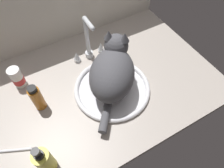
# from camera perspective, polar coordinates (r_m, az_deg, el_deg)

# --- Properties ---
(countertop) EXTENTS (1.08, 0.71, 0.03)m
(countertop) POSITION_cam_1_polar(r_m,az_deg,el_deg) (0.92, -4.31, -0.64)
(countertop) COLOR #ADA399
(countertop) RESTS_ON ground
(backsplash_wall) EXTENTS (1.08, 0.02, 0.43)m
(backsplash_wall) POSITION_cam_1_polar(r_m,az_deg,el_deg) (1.04, -14.80, 20.59)
(backsplash_wall) COLOR silver
(backsplash_wall) RESTS_ON ground
(sink_basin) EXTENTS (0.33, 0.33, 0.02)m
(sink_basin) POSITION_cam_1_polar(r_m,az_deg,el_deg) (0.88, -0.00, -1.18)
(sink_basin) COLOR white
(sink_basin) RESTS_ON countertop
(faucet) EXTENTS (0.16, 0.10, 0.23)m
(faucet) POSITION_cam_1_polar(r_m,az_deg,el_deg) (0.95, -6.75, 11.33)
(faucet) COLOR silver
(faucet) RESTS_ON countertop
(cat) EXTENTS (0.30, 0.34, 0.22)m
(cat) POSITION_cam_1_polar(r_m,az_deg,el_deg) (0.81, 0.19, 3.92)
(cat) COLOR #4C4C51
(cat) RESTS_ON sink_basin
(pill_bottle) EXTENTS (0.05, 0.05, 0.10)m
(pill_bottle) POSITION_cam_1_polar(r_m,az_deg,el_deg) (0.96, -25.42, 1.59)
(pill_bottle) COLOR white
(pill_bottle) RESTS_ON countertop
(soap_pump_bottle) EXTENTS (0.06, 0.06, 0.16)m
(soap_pump_bottle) POSITION_cam_1_polar(r_m,az_deg,el_deg) (0.73, -18.77, -20.04)
(soap_pump_bottle) COLOR #E5DB4C
(soap_pump_bottle) RESTS_ON countertop
(amber_bottle) EXTENTS (0.05, 0.05, 0.13)m
(amber_bottle) POSITION_cam_1_polar(r_m,az_deg,el_deg) (0.84, -20.66, -3.75)
(amber_bottle) COLOR #B2661E
(amber_bottle) RESTS_ON countertop
(toothbrush) EXTENTS (0.17, 0.09, 0.02)m
(toothbrush) POSITION_cam_1_polar(r_m,az_deg,el_deg) (0.85, -28.28, -16.48)
(toothbrush) COLOR silver
(toothbrush) RESTS_ON countertop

